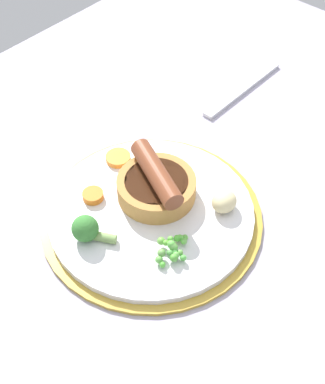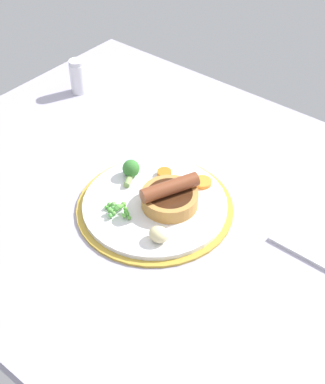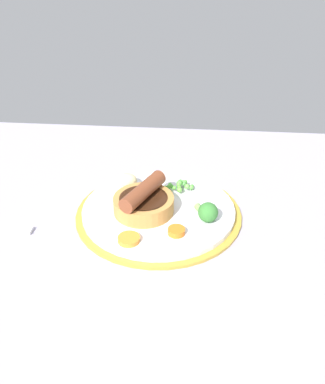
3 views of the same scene
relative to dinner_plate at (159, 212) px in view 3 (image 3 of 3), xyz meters
The scene contains 8 objects.
dining_table 5.44cm from the dinner_plate, 44.91° to the left, with size 110.00×80.00×3.00cm, color #9E99AD.
dinner_plate is the anchor object (origin of this frame).
sausage_pudding 3.79cm from the dinner_plate, 27.60° to the left, with size 9.92×10.52×5.19cm.
pea_pile 7.19cm from the dinner_plate, 117.79° to the right, with size 5.42×4.20×1.97cm.
broccoli_floret_near 8.83cm from the dinner_plate, 160.94° to the left, with size 3.86×5.13×3.23cm.
potato_chunk_1 9.20cm from the dinner_plate, 46.17° to the right, with size 3.38×2.95×2.49cm, color beige.
carrot_slice_1 7.73cm from the dinner_plate, 116.40° to the left, with size 2.66×2.66×0.94cm, color orange.
carrot_slice_3 9.97cm from the dinner_plate, 69.35° to the left, with size 3.35×3.35×0.75cm, color orange.
Camera 3 is at (-9.43, 55.41, 44.36)cm, focal length 40.00 mm.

